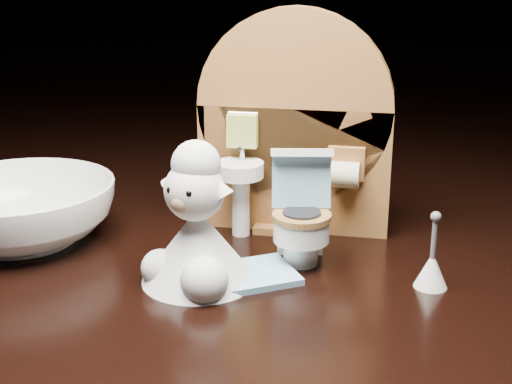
{
  "coord_description": "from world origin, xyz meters",
  "views": [
    {
      "loc": [
        0.07,
        -0.39,
        0.18
      ],
      "look_at": [
        -0.01,
        0.0,
        0.05
      ],
      "focal_mm": 50.0,
      "sensor_mm": 36.0,
      "label": 1
    }
  ],
  "objects": [
    {
      "name": "bath_mat",
      "position": [
        -0.01,
        -0.02,
        0.0
      ],
      "size": [
        0.07,
        0.06,
        0.0
      ],
      "primitive_type": "cube",
      "rotation": [
        0.0,
        0.0,
        0.56
      ],
      "color": "#78A9C7",
      "rests_on": "ground"
    },
    {
      "name": "toilet_brush",
      "position": [
        0.09,
        -0.01,
        0.01
      ],
      "size": [
        0.02,
        0.02,
        0.05
      ],
      "color": "white",
      "rests_on": "ground"
    },
    {
      "name": "ceramic_bowl",
      "position": [
        -0.17,
        0.01,
        0.02
      ],
      "size": [
        0.13,
        0.13,
        0.04
      ],
      "primitive_type": "imported",
      "rotation": [
        0.0,
        0.0,
        -0.01
      ],
      "color": "white",
      "rests_on": "ground"
    },
    {
      "name": "plush_lamb",
      "position": [
        -0.04,
        -0.03,
        0.03
      ],
      "size": [
        0.07,
        0.07,
        0.09
      ],
      "rotation": [
        0.0,
        0.0,
        -0.31
      ],
      "color": "silver",
      "rests_on": "ground"
    },
    {
      "name": "toy_toilet",
      "position": [
        0.01,
        0.01,
        0.03
      ],
      "size": [
        0.04,
        0.05,
        0.07
      ],
      "rotation": [
        0.0,
        0.0,
        0.18
      ],
      "color": "white",
      "rests_on": "ground"
    },
    {
      "name": "backdrop_panel",
      "position": [
        -0.0,
        0.06,
        0.07
      ],
      "size": [
        0.13,
        0.05,
        0.15
      ],
      "color": "#915B2C",
      "rests_on": "ground"
    }
  ]
}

